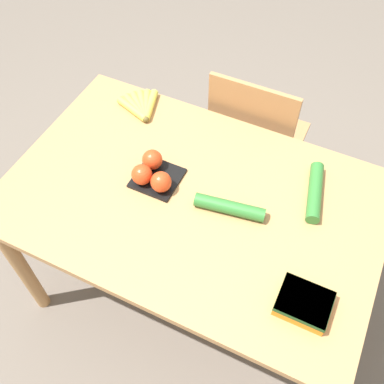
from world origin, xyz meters
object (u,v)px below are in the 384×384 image
(banana_bunch, at_px, (141,107))
(cucumber_near, at_px, (315,192))
(cucumber_far, at_px, (230,207))
(carrot_bag, at_px, (304,303))
(tomato_pack, at_px, (153,173))
(chair, at_px, (254,142))

(banana_bunch, distance_m, cucumber_near, 0.80)
(banana_bunch, relative_size, cucumber_near, 0.70)
(cucumber_near, height_order, cucumber_far, same)
(banana_bunch, bearing_deg, carrot_bag, -32.16)
(tomato_pack, height_order, carrot_bag, tomato_pack)
(cucumber_far, bearing_deg, cucumber_near, 37.60)
(cucumber_near, xyz_separation_m, cucumber_far, (-0.25, -0.19, 0.00))
(carrot_bag, bearing_deg, cucumber_far, 145.67)
(tomato_pack, bearing_deg, cucumber_far, -1.18)
(tomato_pack, bearing_deg, carrot_bag, -20.15)
(banana_bunch, height_order, cucumber_near, cucumber_near)
(tomato_pack, distance_m, carrot_bag, 0.69)
(tomato_pack, relative_size, cucumber_far, 0.65)
(cucumber_far, bearing_deg, banana_bunch, 149.28)
(carrot_bag, bearing_deg, chair, 117.87)
(chair, distance_m, cucumber_far, 0.69)
(chair, distance_m, banana_bunch, 0.60)
(chair, height_order, banana_bunch, chair)
(chair, xyz_separation_m, cucumber_near, (0.36, -0.42, 0.31))
(chair, bearing_deg, tomato_pack, 71.32)
(tomato_pack, distance_m, cucumber_far, 0.31)
(carrot_bag, relative_size, cucumber_far, 0.62)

